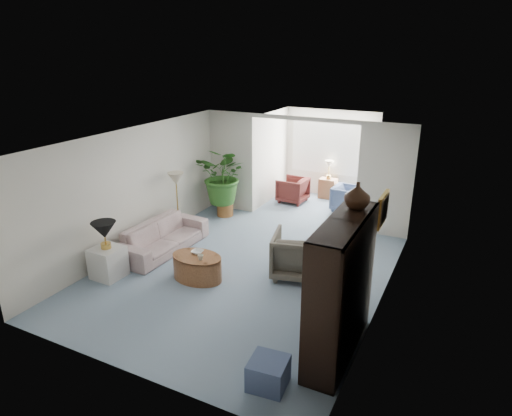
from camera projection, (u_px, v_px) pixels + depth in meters
The scene contains 26 objects.
floor at pixel (242, 273), 8.25m from camera, with size 6.00×6.00×0.00m, color #879CB3.
sunroom_floor at pixel (315, 207), 11.70m from camera, with size 2.60×2.60×0.00m, color #879CB3.
back_pier_left at pixel (231, 162), 11.15m from camera, with size 1.20×0.12×2.50m, color beige.
back_pier_right at pixel (385, 181), 9.55m from camera, with size 1.20×0.12×2.50m, color beige.
back_header at pixel (304, 119), 9.94m from camera, with size 2.60×0.12×0.10m, color beige.
window_pane at pixel (331, 147), 12.13m from camera, with size 2.20×0.02×1.50m, color white.
window_blinds at pixel (330, 147), 12.10m from camera, with size 2.20×0.02×1.50m, color white.
framed_picture at pixel (384, 210), 6.55m from camera, with size 0.04×0.50×0.40m, color #B4A790.
sofa at pixel (163, 237), 9.09m from camera, with size 2.09×0.82×0.61m, color beige.
end_table at pixel (108, 262), 8.05m from camera, with size 0.52×0.52×0.57m, color silver.
table_lamp at pixel (104, 230), 7.83m from camera, with size 0.44×0.44×0.30m, color black.
floor_lamp at pixel (176, 179), 9.70m from camera, with size 0.36×0.36×0.28m, color beige.
coffee_table at pixel (197, 267), 8.00m from camera, with size 0.95×0.95×0.45m, color #996237.
coffee_bowl at pixel (197, 252), 8.02m from camera, with size 0.21×0.21×0.05m, color silver.
coffee_cup at pixel (201, 257), 7.76m from camera, with size 0.11×0.11×0.10m, color beige.
wingback_chair at pixel (298, 255), 8.05m from camera, with size 0.89×0.92×0.84m, color #635C4E.
side_table_dark at pixel (340, 262), 8.05m from camera, with size 0.49×0.39×0.58m, color black.
entertainment_cabinet at pixel (341, 289), 5.83m from camera, with size 0.46×1.74×1.93m, color black.
cabinet_urn at pixel (357, 195), 5.86m from camera, with size 0.34×0.34×0.36m, color #331D11.
ottoman at pixel (268, 373), 5.47m from camera, with size 0.46×0.46×0.36m, color slate.
plant_pot at pixel (225, 209), 11.05m from camera, with size 0.40×0.40×0.32m, color brown.
house_plant at pixel (224, 176), 10.75m from camera, with size 1.28×1.11×1.42m, color #2E6322.
sunroom_chair_blue at pixel (347, 198), 11.34m from camera, with size 0.69×0.71×0.64m, color slate.
sunroom_chair_maroon at pixel (293, 190), 11.97m from camera, with size 0.72×0.74×0.67m, color maroon.
sunroom_table at pixel (328, 188), 12.30m from camera, with size 0.45×0.35×0.55m, color #996237.
shelf_clutter at pixel (329, 293), 5.50m from camera, with size 0.30×0.64×1.06m.
Camera 1 is at (3.52, -6.45, 3.96)m, focal length 31.18 mm.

